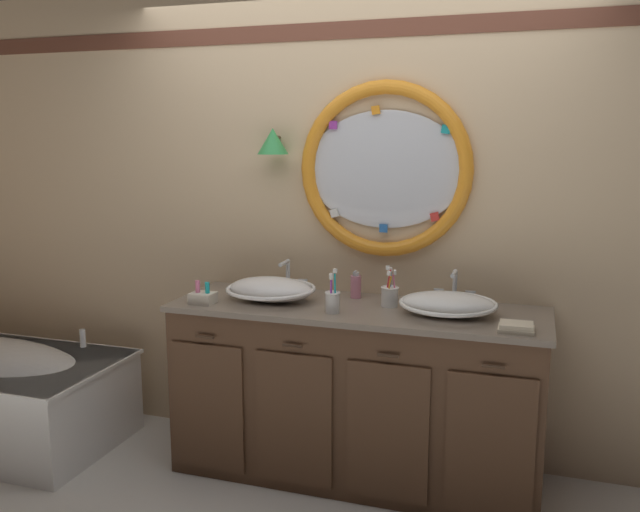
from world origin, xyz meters
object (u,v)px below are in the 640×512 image
at_px(soap_dispenser, 356,286).
at_px(toothbrush_holder_left, 332,301).
at_px(folded_hand_towel, 516,327).
at_px(toiletry_basket, 203,297).
at_px(sink_basin_left, 271,289).
at_px(toothbrush_holder_right, 390,295).
at_px(sink_basin_right, 448,304).

bearing_deg(soap_dispenser, toothbrush_holder_left, -94.92).
xyz_separation_m(soap_dispenser, folded_hand_towel, (0.84, -0.38, -0.05)).
relative_size(toothbrush_holder_left, toiletry_basket, 1.81).
xyz_separation_m(toothbrush_holder_left, folded_hand_towel, (0.87, -0.05, -0.04)).
distance_m(sink_basin_left, soap_dispenser, 0.46).
xyz_separation_m(toothbrush_holder_right, folded_hand_towel, (0.63, -0.26, -0.04)).
height_order(sink_basin_right, toothbrush_holder_right, toothbrush_holder_right).
relative_size(toothbrush_holder_right, folded_hand_towel, 1.35).
distance_m(toothbrush_holder_left, soap_dispenser, 0.33).
height_order(sink_basin_right, folded_hand_towel, sink_basin_right).
xyz_separation_m(sink_basin_left, toiletry_basket, (-0.31, -0.16, -0.03)).
relative_size(sink_basin_right, toothbrush_holder_right, 2.22).
xyz_separation_m(soap_dispenser, toiletry_basket, (-0.72, -0.37, -0.03)).
xyz_separation_m(sink_basin_left, soap_dispenser, (0.41, 0.20, 0.00)).
relative_size(sink_basin_left, sink_basin_right, 1.00).
xyz_separation_m(sink_basin_right, folded_hand_towel, (0.33, -0.18, -0.04)).
distance_m(toothbrush_holder_left, toiletry_basket, 0.70).
bearing_deg(folded_hand_towel, sink_basin_left, 171.95).
distance_m(sink_basin_right, toothbrush_holder_left, 0.56).
bearing_deg(toothbrush_holder_left, sink_basin_left, 161.24).
relative_size(sink_basin_left, folded_hand_towel, 3.01).
bearing_deg(sink_basin_left, toothbrush_holder_left, -18.76).
height_order(sink_basin_left, toiletry_basket, sink_basin_left).
xyz_separation_m(sink_basin_right, toothbrush_holder_left, (-0.55, -0.13, 0.00)).
bearing_deg(toothbrush_holder_left, soap_dispenser, 85.08).
bearing_deg(sink_basin_right, sink_basin_left, -180.00).
relative_size(soap_dispenser, folded_hand_towel, 0.96).
bearing_deg(folded_hand_towel, sink_basin_right, 151.46).
bearing_deg(toiletry_basket, toothbrush_holder_left, 2.96).
relative_size(folded_hand_towel, toiletry_basket, 1.28).
bearing_deg(sink_basin_left, toiletry_basket, -152.28).
bearing_deg(toothbrush_holder_left, toiletry_basket, -177.04).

